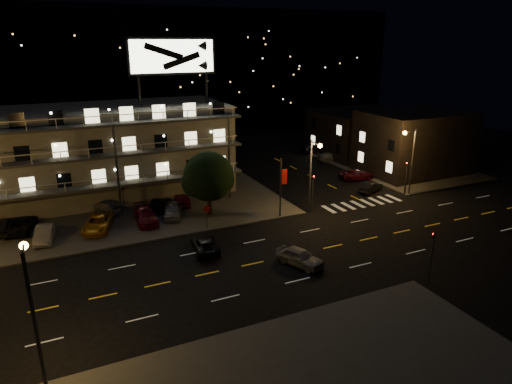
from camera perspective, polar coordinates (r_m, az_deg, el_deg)
name	(u,v)px	position (r m, az deg, el deg)	size (l,w,h in m)	color
ground	(274,259)	(39.27, 2.27, -8.40)	(140.00, 140.00, 0.00)	black
curb_nw	(79,208)	(54.09, -21.26, -1.90)	(44.00, 24.00, 0.15)	#3D3D3B
curb_ne	(392,165)	(71.09, 16.60, 3.30)	(16.00, 24.00, 0.15)	#3D3D3B
motel	(107,151)	(56.69, -18.12, 4.91)	(28.00, 13.80, 18.10)	gray
side_bldg_front	(414,142)	(67.31, 19.15, 5.88)	(14.06, 10.00, 8.50)	black
side_bldg_back	(360,133)	(76.32, 12.89, 7.25)	(14.06, 12.00, 7.00)	black
hill_backdrop	(93,72)	(100.58, -19.69, 13.90)	(120.00, 25.00, 24.00)	black
streetlight_nc	(312,169)	(47.90, 7.07, 2.85)	(0.44, 1.92, 8.00)	#2D2D30
streetlight_ne	(411,155)	(56.41, 18.77, 4.38)	(1.92, 0.44, 8.00)	#2D2D30
streetlight_s	(32,304)	(26.50, -26.20, -12.46)	(0.44, 1.92, 8.00)	#2D2D30
signal_nw	(313,189)	(49.30, 7.11, 0.40)	(0.20, 0.27, 4.60)	#2D2D30
signal_sw	(432,252)	(37.07, 21.17, -7.03)	(0.20, 0.27, 4.60)	#2D2D30
signal_ne	(406,175)	(57.05, 18.28, 2.09)	(0.27, 0.20, 4.60)	#2D2D30
banner_north	(281,186)	(47.07, 3.17, 0.74)	(0.83, 0.16, 6.40)	#2D2D30
stop_sign	(207,213)	(44.75, -6.17, -2.63)	(0.91, 0.11, 2.61)	#2D2D30
tree	(208,178)	(47.41, -5.99, 1.76)	(5.41, 5.21, 6.81)	black
lot_car_1	(44,234)	(46.32, -24.93, -4.75)	(1.46, 4.19, 1.38)	gray
lot_car_2	(98,223)	(46.94, -19.13, -3.71)	(2.29, 4.97, 1.38)	#C68412
lot_car_3	(145,216)	(47.51, -13.65, -2.87)	(2.03, 4.99, 1.45)	#560C18
lot_car_4	(173,210)	(48.43, -10.32, -2.23)	(1.70, 4.23, 1.44)	gray
lot_car_5	(2,226)	(49.99, -29.19, -3.76)	(1.46, 4.18, 1.38)	black
lot_car_6	(21,225)	(49.58, -27.32, -3.63)	(2.27, 4.92, 1.37)	black
lot_car_7	(106,206)	(51.58, -18.30, -1.68)	(1.82, 4.48, 1.30)	gray
lot_car_8	(157,204)	(50.79, -12.25, -1.45)	(1.54, 3.82, 1.30)	black
lot_car_9	(182,200)	(51.54, -9.23, -1.00)	(1.33, 3.82, 1.26)	#560C18
side_car_0	(371,187)	(57.61, 14.14, 0.62)	(1.35, 3.86, 1.27)	black
side_car_1	(357,175)	(62.43, 12.53, 2.15)	(2.22, 4.80, 1.34)	#560C18
side_car_2	(331,157)	(71.41, 9.41, 4.36)	(1.79, 4.41, 1.28)	gray
side_car_3	(312,148)	(76.36, 6.98, 5.45)	(1.72, 4.27, 1.46)	black
road_car_east	(300,257)	(38.22, 5.49, -8.08)	(1.68, 4.18, 1.43)	gray
road_car_west	(205,244)	(40.74, -6.38, -6.50)	(2.05, 4.44, 1.24)	black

